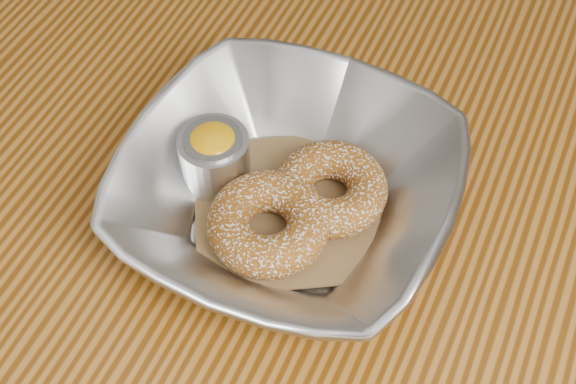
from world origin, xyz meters
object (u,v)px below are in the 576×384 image
at_px(table, 393,256).
at_px(donut_front, 269,223).
at_px(donut_back, 331,189).
at_px(serving_bowl, 288,191).
at_px(ramekin, 214,155).

relative_size(table, donut_front, 12.97).
xyz_separation_m(donut_back, donut_front, (-0.03, -0.05, 0.00)).
bearing_deg(table, serving_bowl, -142.30).
height_order(donut_front, ramekin, ramekin).
bearing_deg(table, ramekin, -159.19).
bearing_deg(ramekin, donut_front, -29.37).
height_order(serving_bowl, donut_front, serving_bowl).
xyz_separation_m(table, ramekin, (-0.14, -0.05, 0.13)).
bearing_deg(donut_back, ramekin, -171.36).
xyz_separation_m(table, serving_bowl, (-0.08, -0.06, 0.13)).
bearing_deg(donut_back, donut_front, -120.69).
height_order(donut_back, ramekin, ramekin).
bearing_deg(ramekin, serving_bowl, -4.85).
height_order(donut_back, donut_front, donut_front).
xyz_separation_m(serving_bowl, donut_back, (0.03, 0.02, -0.01)).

